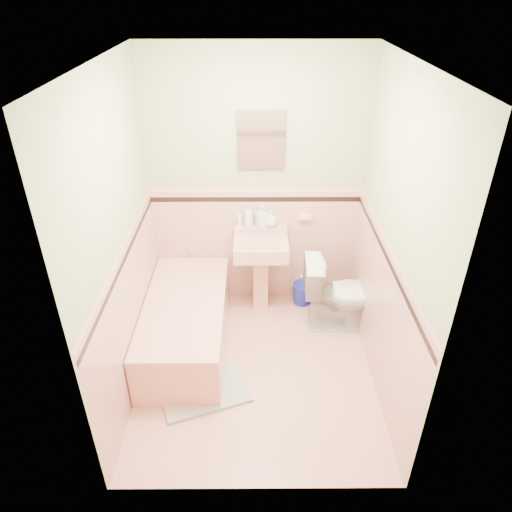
{
  "coord_description": "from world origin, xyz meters",
  "views": [
    {
      "loc": [
        -0.02,
        -2.98,
        2.95
      ],
      "look_at": [
        0.0,
        0.25,
        1.0
      ],
      "focal_mm": 32.96,
      "sensor_mm": 36.0,
      "label": 1
    }
  ],
  "objects_px": {
    "medicine_cabinet": "(261,139)",
    "toilet": "(342,294)",
    "sink": "(261,276)",
    "soap_bottle_mid": "(262,216)",
    "soap_bottle_right": "(270,218)",
    "shoe": "(196,392)",
    "soap_bottle_left": "(249,216)",
    "bathtub": "(186,325)",
    "bucket": "(302,294)"
  },
  "relations": [
    {
      "from": "medicine_cabinet",
      "to": "toilet",
      "type": "distance_m",
      "value": 1.6
    },
    {
      "from": "sink",
      "to": "soap_bottle_mid",
      "type": "height_order",
      "value": "soap_bottle_mid"
    },
    {
      "from": "soap_bottle_right",
      "to": "shoe",
      "type": "height_order",
      "value": "soap_bottle_right"
    },
    {
      "from": "soap_bottle_left",
      "to": "soap_bottle_mid",
      "type": "distance_m",
      "value": 0.12
    },
    {
      "from": "soap_bottle_left",
      "to": "toilet",
      "type": "height_order",
      "value": "soap_bottle_left"
    },
    {
      "from": "bathtub",
      "to": "medicine_cabinet",
      "type": "bearing_deg",
      "value": 47.42
    },
    {
      "from": "soap_bottle_mid",
      "to": "medicine_cabinet",
      "type": "bearing_deg",
      "value": 104.32
    },
    {
      "from": "sink",
      "to": "shoe",
      "type": "distance_m",
      "value": 1.33
    },
    {
      "from": "toilet",
      "to": "soap_bottle_right",
      "type": "bearing_deg",
      "value": 58.67
    },
    {
      "from": "medicine_cabinet",
      "to": "soap_bottle_left",
      "type": "relative_size",
      "value": 2.27
    },
    {
      "from": "bucket",
      "to": "bathtub",
      "type": "bearing_deg",
      "value": -150.14
    },
    {
      "from": "soap_bottle_mid",
      "to": "bucket",
      "type": "bearing_deg",
      "value": -9.42
    },
    {
      "from": "soap_bottle_left",
      "to": "medicine_cabinet",
      "type": "bearing_deg",
      "value": 14.58
    },
    {
      "from": "toilet",
      "to": "soap_bottle_mid",
      "type": "bearing_deg",
      "value": 61.72
    },
    {
      "from": "sink",
      "to": "toilet",
      "type": "bearing_deg",
      "value": -18.68
    },
    {
      "from": "bucket",
      "to": "shoe",
      "type": "distance_m",
      "value": 1.61
    },
    {
      "from": "bucket",
      "to": "sink",
      "type": "bearing_deg",
      "value": -165.85
    },
    {
      "from": "shoe",
      "to": "sink",
      "type": "bearing_deg",
      "value": 54.01
    },
    {
      "from": "soap_bottle_left",
      "to": "bathtub",
      "type": "bearing_deg",
      "value": -128.5
    },
    {
      "from": "medicine_cabinet",
      "to": "soap_bottle_right",
      "type": "bearing_deg",
      "value": -18.08
    },
    {
      "from": "soap_bottle_mid",
      "to": "sink",
      "type": "bearing_deg",
      "value": -92.44
    },
    {
      "from": "sink",
      "to": "bucket",
      "type": "height_order",
      "value": "sink"
    },
    {
      "from": "sink",
      "to": "soap_bottle_left",
      "type": "height_order",
      "value": "soap_bottle_left"
    },
    {
      "from": "bathtub",
      "to": "shoe",
      "type": "height_order",
      "value": "bathtub"
    },
    {
      "from": "bathtub",
      "to": "medicine_cabinet",
      "type": "relative_size",
      "value": 2.88
    },
    {
      "from": "soap_bottle_left",
      "to": "soap_bottle_mid",
      "type": "bearing_deg",
      "value": 0.0
    },
    {
      "from": "bucket",
      "to": "shoe",
      "type": "height_order",
      "value": "bucket"
    },
    {
      "from": "sink",
      "to": "soap_bottle_right",
      "type": "distance_m",
      "value": 0.58
    },
    {
      "from": "shoe",
      "to": "bathtub",
      "type": "bearing_deg",
      "value": 91.26
    },
    {
      "from": "soap_bottle_mid",
      "to": "soap_bottle_right",
      "type": "distance_m",
      "value": 0.09
    },
    {
      "from": "bathtub",
      "to": "toilet",
      "type": "height_order",
      "value": "toilet"
    },
    {
      "from": "shoe",
      "to": "soap_bottle_right",
      "type": "bearing_deg",
      "value": 53.67
    },
    {
      "from": "bathtub",
      "to": "soap_bottle_left",
      "type": "relative_size",
      "value": 6.56
    },
    {
      "from": "soap_bottle_mid",
      "to": "soap_bottle_right",
      "type": "bearing_deg",
      "value": 0.0
    },
    {
      "from": "toilet",
      "to": "shoe",
      "type": "distance_m",
      "value": 1.61
    },
    {
      "from": "bathtub",
      "to": "sink",
      "type": "xyz_separation_m",
      "value": [
        0.68,
        0.53,
        0.18
      ]
    },
    {
      "from": "soap_bottle_mid",
      "to": "bucket",
      "type": "relative_size",
      "value": 1.01
    },
    {
      "from": "toilet",
      "to": "soap_bottle_left",
      "type": "bearing_deg",
      "value": 65.36
    },
    {
      "from": "shoe",
      "to": "soap_bottle_mid",
      "type": "bearing_deg",
      "value": 56.67
    },
    {
      "from": "sink",
      "to": "medicine_cabinet",
      "type": "relative_size",
      "value": 1.54
    },
    {
      "from": "bathtub",
      "to": "soap_bottle_right",
      "type": "distance_m",
      "value": 1.27
    },
    {
      "from": "soap_bottle_right",
      "to": "bucket",
      "type": "distance_m",
      "value": 0.9
    },
    {
      "from": "bathtub",
      "to": "soap_bottle_mid",
      "type": "distance_m",
      "value": 1.24
    },
    {
      "from": "bathtub",
      "to": "toilet",
      "type": "distance_m",
      "value": 1.47
    },
    {
      "from": "soap_bottle_mid",
      "to": "toilet",
      "type": "bearing_deg",
      "value": -30.19
    },
    {
      "from": "soap_bottle_right",
      "to": "bucket",
      "type": "relative_size",
      "value": 0.8
    },
    {
      "from": "soap_bottle_right",
      "to": "toilet",
      "type": "height_order",
      "value": "soap_bottle_right"
    },
    {
      "from": "bathtub",
      "to": "soap_bottle_left",
      "type": "distance_m",
      "value": 1.17
    },
    {
      "from": "soap_bottle_left",
      "to": "soap_bottle_right",
      "type": "height_order",
      "value": "soap_bottle_left"
    },
    {
      "from": "bathtub",
      "to": "medicine_cabinet",
      "type": "xyz_separation_m",
      "value": [
        0.68,
        0.74,
        1.47
      ]
    }
  ]
}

